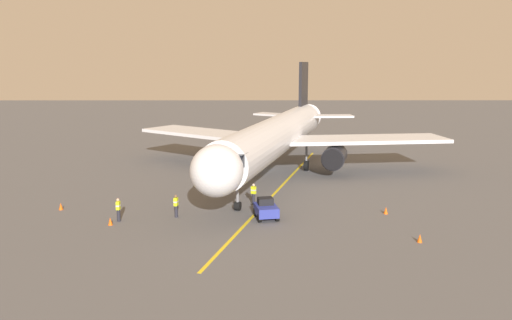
{
  "coord_description": "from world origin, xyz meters",
  "views": [
    {
      "loc": [
        1.6,
        53.86,
        11.16
      ],
      "look_at": [
        1.45,
        10.06,
        3.0
      ],
      "focal_mm": 35.98,
      "sensor_mm": 36.0,
      "label": 1
    }
  ],
  "objects_px": {
    "ground_crew_wing_walker": "(254,194)",
    "safety_cone_nose_right": "(110,221)",
    "airplane": "(277,136)",
    "safety_cone_wing_starboard": "(386,210)",
    "safety_cone_nose_left": "(61,206)",
    "ground_crew_marshaller": "(118,209)",
    "tug_near_nose": "(266,209)",
    "safety_cone_wing_port": "(420,238)",
    "ground_crew_loader": "(176,206)"
  },
  "relations": [
    {
      "from": "tug_near_nose",
      "to": "safety_cone_nose_right",
      "type": "height_order",
      "value": "tug_near_nose"
    },
    {
      "from": "safety_cone_wing_port",
      "to": "safety_cone_wing_starboard",
      "type": "distance_m",
      "value": 6.37
    },
    {
      "from": "ground_crew_marshaller",
      "to": "ground_crew_loader",
      "type": "distance_m",
      "value": 4.14
    },
    {
      "from": "airplane",
      "to": "safety_cone_wing_port",
      "type": "xyz_separation_m",
      "value": [
        -8.23,
        20.64,
        -3.73
      ]
    },
    {
      "from": "safety_cone_nose_right",
      "to": "ground_crew_marshaller",
      "type": "bearing_deg",
      "value": -112.95
    },
    {
      "from": "tug_near_nose",
      "to": "safety_cone_wing_port",
      "type": "distance_m",
      "value": 11.02
    },
    {
      "from": "ground_crew_loader",
      "to": "safety_cone_wing_starboard",
      "type": "distance_m",
      "value": 15.83
    },
    {
      "from": "tug_near_nose",
      "to": "safety_cone_wing_port",
      "type": "bearing_deg",
      "value": 151.72
    },
    {
      "from": "airplane",
      "to": "safety_cone_nose_left",
      "type": "xyz_separation_m",
      "value": [
        17.45,
        13.09,
        -3.73
      ]
    },
    {
      "from": "ground_crew_marshaller",
      "to": "safety_cone_wing_starboard",
      "type": "distance_m",
      "value": 19.9
    },
    {
      "from": "tug_near_nose",
      "to": "safety_cone_nose_right",
      "type": "relative_size",
      "value": 4.61
    },
    {
      "from": "safety_cone_wing_starboard",
      "to": "safety_cone_nose_right",
      "type": "bearing_deg",
      "value": 7.58
    },
    {
      "from": "ground_crew_marshaller",
      "to": "safety_cone_nose_left",
      "type": "bearing_deg",
      "value": -29.57
    },
    {
      "from": "ground_crew_marshaller",
      "to": "safety_cone_wing_port",
      "type": "distance_m",
      "value": 20.88
    },
    {
      "from": "safety_cone_nose_left",
      "to": "safety_cone_wing_port",
      "type": "height_order",
      "value": "same"
    },
    {
      "from": "safety_cone_wing_port",
      "to": "safety_cone_wing_starboard",
      "type": "xyz_separation_m",
      "value": [
        0.56,
        -6.35,
        0.0
      ]
    },
    {
      "from": "ground_crew_loader",
      "to": "safety_cone_nose_left",
      "type": "height_order",
      "value": "ground_crew_loader"
    },
    {
      "from": "ground_crew_loader",
      "to": "safety_cone_nose_right",
      "type": "distance_m",
      "value": 4.81
    },
    {
      "from": "safety_cone_nose_right",
      "to": "tug_near_nose",
      "type": "bearing_deg",
      "value": -172.0
    },
    {
      "from": "ground_crew_wing_walker",
      "to": "safety_cone_nose_left",
      "type": "relative_size",
      "value": 3.11
    },
    {
      "from": "airplane",
      "to": "tug_near_nose",
      "type": "xyz_separation_m",
      "value": [
        1.47,
        15.42,
        -3.3
      ]
    },
    {
      "from": "ground_crew_loader",
      "to": "safety_cone_nose_right",
      "type": "relative_size",
      "value": 3.11
    },
    {
      "from": "ground_crew_wing_walker",
      "to": "safety_cone_wing_starboard",
      "type": "relative_size",
      "value": 3.11
    },
    {
      "from": "safety_cone_nose_left",
      "to": "safety_cone_nose_right",
      "type": "height_order",
      "value": "same"
    },
    {
      "from": "airplane",
      "to": "safety_cone_wing_starboard",
      "type": "height_order",
      "value": "airplane"
    },
    {
      "from": "ground_crew_marshaller",
      "to": "safety_cone_wing_port",
      "type": "bearing_deg",
      "value": 167.44
    },
    {
      "from": "ground_crew_marshaller",
      "to": "safety_cone_nose_right",
      "type": "distance_m",
      "value": 1.13
    },
    {
      "from": "ground_crew_loader",
      "to": "tug_near_nose",
      "type": "height_order",
      "value": "ground_crew_loader"
    },
    {
      "from": "ground_crew_loader",
      "to": "safety_cone_nose_left",
      "type": "xyz_separation_m",
      "value": [
        9.31,
        -1.98,
        -0.61
      ]
    },
    {
      "from": "safety_cone_wing_starboard",
      "to": "ground_crew_marshaller",
      "type": "bearing_deg",
      "value": 5.22
    },
    {
      "from": "ground_crew_wing_walker",
      "to": "safety_cone_nose_right",
      "type": "bearing_deg",
      "value": 28.45
    },
    {
      "from": "airplane",
      "to": "tug_near_nose",
      "type": "height_order",
      "value": "airplane"
    },
    {
      "from": "ground_crew_marshaller",
      "to": "tug_near_nose",
      "type": "xyz_separation_m",
      "value": [
        -10.68,
        -0.68,
        -0.18
      ]
    },
    {
      "from": "ground_crew_loader",
      "to": "safety_cone_wing_port",
      "type": "height_order",
      "value": "ground_crew_loader"
    },
    {
      "from": "ground_crew_wing_walker",
      "to": "safety_cone_wing_port",
      "type": "bearing_deg",
      "value": 139.27
    },
    {
      "from": "airplane",
      "to": "safety_cone_nose_left",
      "type": "distance_m",
      "value": 22.13
    },
    {
      "from": "safety_cone_nose_right",
      "to": "safety_cone_wing_starboard",
      "type": "relative_size",
      "value": 1.0
    },
    {
      "from": "safety_cone_wing_starboard",
      "to": "ground_crew_loader",
      "type": "bearing_deg",
      "value": 2.83
    },
    {
      "from": "ground_crew_loader",
      "to": "airplane",
      "type": "bearing_deg",
      "value": -118.37
    },
    {
      "from": "safety_cone_nose_left",
      "to": "safety_cone_wing_port",
      "type": "relative_size",
      "value": 1.0
    },
    {
      "from": "airplane",
      "to": "safety_cone_nose_right",
      "type": "relative_size",
      "value": 72.19
    },
    {
      "from": "ground_crew_wing_walker",
      "to": "ground_crew_loader",
      "type": "relative_size",
      "value": 1.0
    },
    {
      "from": "airplane",
      "to": "tug_near_nose",
      "type": "distance_m",
      "value": 15.84
    },
    {
      "from": "airplane",
      "to": "tug_near_nose",
      "type": "bearing_deg",
      "value": 84.57
    },
    {
      "from": "safety_cone_wing_port",
      "to": "safety_cone_wing_starboard",
      "type": "bearing_deg",
      "value": -84.95
    },
    {
      "from": "ground_crew_wing_walker",
      "to": "safety_cone_nose_right",
      "type": "relative_size",
      "value": 3.11
    },
    {
      "from": "tug_near_nose",
      "to": "safety_cone_nose_left",
      "type": "bearing_deg",
      "value": -8.31
    },
    {
      "from": "ground_crew_wing_walker",
      "to": "ground_crew_loader",
      "type": "bearing_deg",
      "value": 31.93
    },
    {
      "from": "tug_near_nose",
      "to": "airplane",
      "type": "bearing_deg",
      "value": -95.43
    },
    {
      "from": "airplane",
      "to": "safety_cone_wing_starboard",
      "type": "relative_size",
      "value": 72.19
    }
  ]
}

